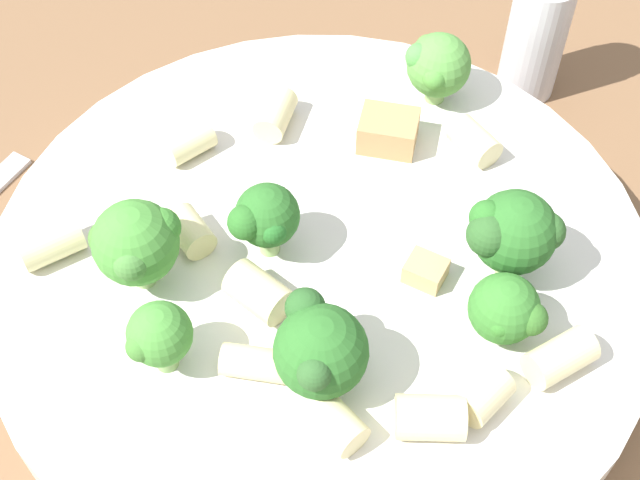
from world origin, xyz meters
name	(u,v)px	position (x,y,z in m)	size (l,w,h in m)	color
ground_plane	(320,303)	(0.00, 0.00, 0.00)	(2.00, 2.00, 0.00)	brown
pasta_bowl	(320,275)	(0.00, 0.00, 0.02)	(0.30, 0.30, 0.04)	silver
broccoli_floret_0	(158,336)	(0.06, -0.06, 0.06)	(0.03, 0.03, 0.04)	#84AD60
broccoli_floret_1	(320,350)	(0.06, 0.01, 0.06)	(0.04, 0.04, 0.04)	#84AD60
broccoli_floret_2	(513,228)	(0.00, 0.08, 0.07)	(0.04, 0.04, 0.05)	#93B766
broccoli_floret_3	(264,219)	(0.00, -0.02, 0.06)	(0.03, 0.03, 0.04)	#9EC175
broccoli_floret_4	(135,243)	(0.02, -0.07, 0.07)	(0.04, 0.04, 0.04)	#9EC175
broccoli_floret_5	(506,311)	(0.03, 0.08, 0.06)	(0.03, 0.03, 0.03)	#84AD60
broccoli_floret_6	(437,65)	(-0.10, 0.05, 0.06)	(0.03, 0.03, 0.04)	#84AD60
rigatoni_0	(50,243)	(0.01, -0.12, 0.05)	(0.02, 0.02, 0.03)	beige
rigatoni_1	(275,115)	(-0.08, -0.03, 0.05)	(0.02, 0.02, 0.03)	beige
rigatoni_2	(189,143)	(-0.05, -0.07, 0.05)	(0.01, 0.01, 0.02)	beige
rigatoni_3	(188,240)	(0.00, -0.06, 0.05)	(0.02, 0.02, 0.02)	beige
rigatoni_4	(474,141)	(-0.07, 0.07, 0.05)	(0.02, 0.02, 0.02)	beige
rigatoni_5	(259,293)	(0.03, -0.02, 0.05)	(0.02, 0.02, 0.03)	beige
rigatoni_6	(430,417)	(0.08, 0.05, 0.05)	(0.02, 0.02, 0.03)	beige
rigatoni_7	(560,357)	(0.05, 0.10, 0.05)	(0.02, 0.02, 0.03)	beige
rigatoni_8	(256,363)	(0.06, -0.02, 0.05)	(0.01, 0.01, 0.03)	beige
rigatoni_9	(483,395)	(0.07, 0.07, 0.05)	(0.02, 0.02, 0.02)	beige
rigatoni_10	(338,425)	(0.08, 0.02, 0.05)	(0.02, 0.02, 0.02)	beige
chicken_chunk_0	(388,131)	(-0.07, 0.02, 0.05)	(0.03, 0.02, 0.02)	tan
chicken_chunk_1	(426,271)	(0.01, 0.05, 0.04)	(0.02, 0.01, 0.01)	tan
pepper_shaker	(540,20)	(-0.16, 0.10, 0.05)	(0.03, 0.03, 0.10)	silver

